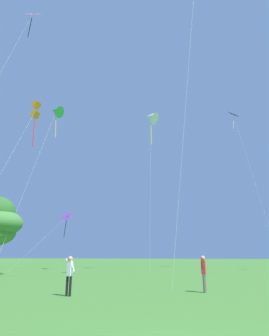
% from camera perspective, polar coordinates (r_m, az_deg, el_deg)
% --- Properties ---
extents(kite_pink_low, '(3.09, 7.74, 29.01)m').
position_cam_1_polar(kite_pink_low, '(37.88, -20.56, 25.44)').
color(kite_pink_low, pink).
rests_on(kite_pink_low, ground_plane).
extents(kite_purple_streamer, '(4.01, 7.11, 7.45)m').
position_cam_1_polar(kite_purple_streamer, '(40.34, -13.68, -10.18)').
color(kite_purple_streamer, purple).
rests_on(kite_purple_streamer, ground_plane).
extents(kite_black_large, '(3.78, 9.56, 24.54)m').
position_cam_1_polar(kite_black_large, '(49.21, 19.41, 9.05)').
color(kite_black_large, black).
rests_on(kite_black_large, ground_plane).
extents(kite_green_small, '(4.70, 12.51, 22.65)m').
position_cam_1_polar(kite_green_small, '(43.00, -15.44, 10.95)').
color(kite_green_small, green).
rests_on(kite_green_small, ground_plane).
extents(kite_orange_box, '(2.44, 9.36, 17.72)m').
position_cam_1_polar(kite_orange_box, '(32.78, -19.24, 10.72)').
color(kite_orange_box, orange).
rests_on(kite_orange_box, ground_plane).
extents(kite_white_distant, '(2.45, 6.56, 21.87)m').
position_cam_1_polar(kite_white_distant, '(41.47, 3.27, 10.10)').
color(kite_white_distant, white).
rests_on(kite_white_distant, ground_plane).
extents(person_far_back, '(0.53, 0.22, 1.65)m').
position_cam_1_polar(person_far_back, '(13.66, -12.91, -19.65)').
color(person_far_back, black).
rests_on(person_far_back, ground_plane).
extents(person_near_tree, '(0.23, 0.54, 1.68)m').
position_cam_1_polar(person_near_tree, '(15.00, 13.70, -19.29)').
color(person_near_tree, '#665B4C').
rests_on(person_near_tree, ground_plane).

